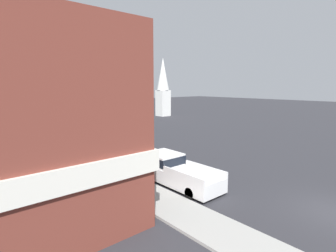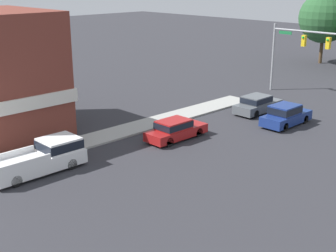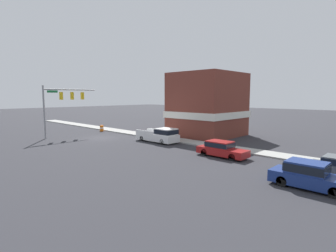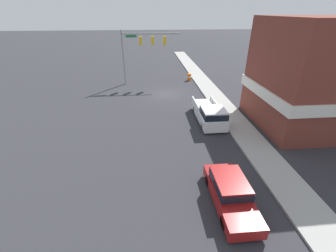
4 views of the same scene
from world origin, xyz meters
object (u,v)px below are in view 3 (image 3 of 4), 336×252
at_px(car_oncoming, 309,175).
at_px(construction_barrel, 102,128).
at_px(car_lead, 221,149).
at_px(pickup_truck_parked, 160,135).

bearing_deg(car_oncoming, construction_barrel, 80.07).
bearing_deg(car_lead, construction_barrel, -94.91).
height_order(car_lead, pickup_truck_parked, pickup_truck_parked).
relative_size(car_lead, construction_barrel, 4.90).
bearing_deg(car_lead, car_oncoming, 67.12).
height_order(car_oncoming, construction_barrel, car_oncoming).
relative_size(pickup_truck_parked, construction_barrel, 5.91).
bearing_deg(pickup_truck_parked, car_lead, 81.66).
distance_m(car_lead, construction_barrel, 23.46).
bearing_deg(car_lead, pickup_truck_parked, -98.34).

